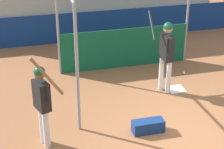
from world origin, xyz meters
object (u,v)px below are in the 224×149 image
(player_waiting, at_px, (42,99))
(equipment_bag, at_px, (148,126))
(baseball, at_px, (184,73))
(player_batter, at_px, (166,50))

(player_waiting, xyz_separation_m, equipment_bag, (2.22, -0.12, -0.94))
(equipment_bag, relative_size, baseball, 9.46)
(equipment_bag, xyz_separation_m, baseball, (2.05, 2.54, -0.10))
(equipment_bag, bearing_deg, baseball, 51.14)
(player_waiting, distance_m, baseball, 5.02)
(player_waiting, bearing_deg, equipment_bag, 67.64)
(player_batter, distance_m, player_waiting, 3.66)
(player_waiting, relative_size, equipment_bag, 3.02)
(player_waiting, distance_m, equipment_bag, 2.41)
(player_batter, xyz_separation_m, baseball, (0.98, 0.83, -1.14))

